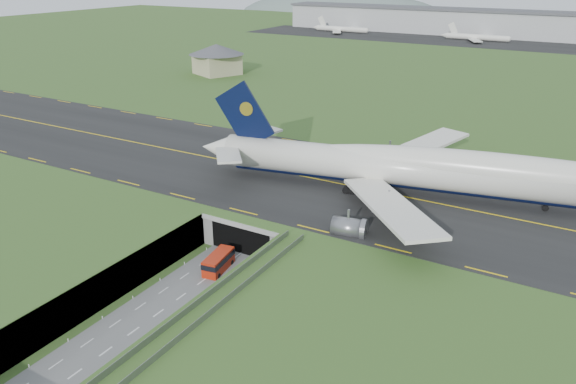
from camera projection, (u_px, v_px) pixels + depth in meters
The scene contains 10 objects.
ground at pixel (213, 274), 91.62m from camera, with size 900.00×900.00×0.00m, color #406026.
airfield_deck at pixel (212, 258), 90.49m from camera, with size 800.00×800.00×6.00m, color gray.
trench_road at pixel (183, 296), 85.58m from camera, with size 12.00×75.00×0.20m, color slate.
taxiway at pixel (309, 178), 115.73m from camera, with size 800.00×44.00×0.18m, color black.
tunnel_portal at pixel (267, 219), 103.74m from camera, with size 17.00×22.30×6.00m.
guideway at pixel (188, 329), 69.20m from camera, with size 3.00×53.00×7.05m.
jumbo_jet at pixel (431, 170), 104.24m from camera, with size 95.20×60.39×20.35m.
shuttle_tram at pixel (218, 262), 92.26m from camera, with size 3.70×7.35×2.88m.
service_building at pixel (217, 56), 221.32m from camera, with size 28.56×28.56×11.79m.
cargo_terminal at pixel (525, 25), 326.08m from camera, with size 320.00×67.00×15.60m.
Camera 1 is at (50.63, -62.77, 47.15)m, focal length 35.00 mm.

